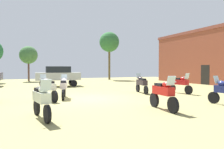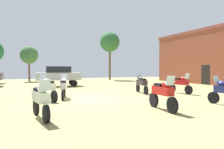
{
  "view_description": "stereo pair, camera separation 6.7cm",
  "coord_description": "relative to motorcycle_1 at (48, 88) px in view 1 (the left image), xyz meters",
  "views": [
    {
      "loc": [
        -3.5,
        -12.22,
        1.84
      ],
      "look_at": [
        2.6,
        2.57,
        1.37
      ],
      "focal_mm": 34.17,
      "sensor_mm": 36.0,
      "label": 1
    },
    {
      "loc": [
        -3.44,
        -12.25,
        1.84
      ],
      "look_at": [
        2.6,
        2.57,
        1.37
      ],
      "focal_mm": 34.17,
      "sensor_mm": 36.0,
      "label": 2
    }
  ],
  "objects": [
    {
      "name": "tree_4",
      "position": [
        11.27,
        19.05,
        5.18
      ],
      "size": [
        3.13,
        3.13,
        7.53
      ],
      "color": "brown",
      "rests_on": "ground"
    },
    {
      "name": "motorcycle_9",
      "position": [
        0.97,
        0.55,
        -0.02
      ],
      "size": [
        0.74,
        2.06,
        1.44
      ],
      "rotation": [
        0.0,
        0.0,
        -0.23
      ],
      "color": "black",
      "rests_on": "ground"
    },
    {
      "name": "motorcycle_2",
      "position": [
        6.7,
        1.17,
        -0.02
      ],
      "size": [
        0.68,
        2.22,
        1.44
      ],
      "rotation": [
        0.0,
        0.0,
        -0.16
      ],
      "color": "black",
      "rests_on": "ground"
    },
    {
      "name": "ground_plane",
      "position": [
        2.29,
        -0.12,
        -0.74
      ],
      "size": [
        44.0,
        52.0,
        0.02
      ],
      "color": "#908954"
    },
    {
      "name": "car_3",
      "position": [
        1.92,
        9.43,
        0.44
      ],
      "size": [
        4.39,
        2.02,
        2.0
      ],
      "rotation": [
        0.0,
        0.0,
        1.52
      ],
      "color": "black",
      "rests_on": "ground"
    },
    {
      "name": "tree_1",
      "position": [
        -0.65,
        19.52,
        2.91
      ],
      "size": [
        2.45,
        2.45,
        4.89
      ],
      "color": "brown",
      "rests_on": "ground"
    },
    {
      "name": "motorcycle_1",
      "position": [
        0.0,
        0.0,
        0.0
      ],
      "size": [
        0.87,
        2.19,
        1.47
      ],
      "rotation": [
        0.0,
        0.0,
        0.31
      ],
      "color": "black",
      "rests_on": "ground"
    },
    {
      "name": "motorcycle_6",
      "position": [
        9.23,
        -0.02,
        -0.01
      ],
      "size": [
        0.63,
        2.17,
        1.47
      ],
      "rotation": [
        0.0,
        0.0,
        3.27
      ],
      "color": "black",
      "rests_on": "ground"
    },
    {
      "name": "motorcycle_3",
      "position": [
        -0.64,
        -4.35,
        -0.02
      ],
      "size": [
        0.68,
        2.07,
        1.45
      ],
      "rotation": [
        0.0,
        0.0,
        3.32
      ],
      "color": "black",
      "rests_on": "ground"
    },
    {
      "name": "motorcycle_10",
      "position": [
        4.35,
        -4.69,
        0.01
      ],
      "size": [
        0.62,
        2.16,
        1.51
      ],
      "rotation": [
        0.0,
        0.0,
        3.07
      ],
      "color": "black",
      "rests_on": "ground"
    }
  ]
}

